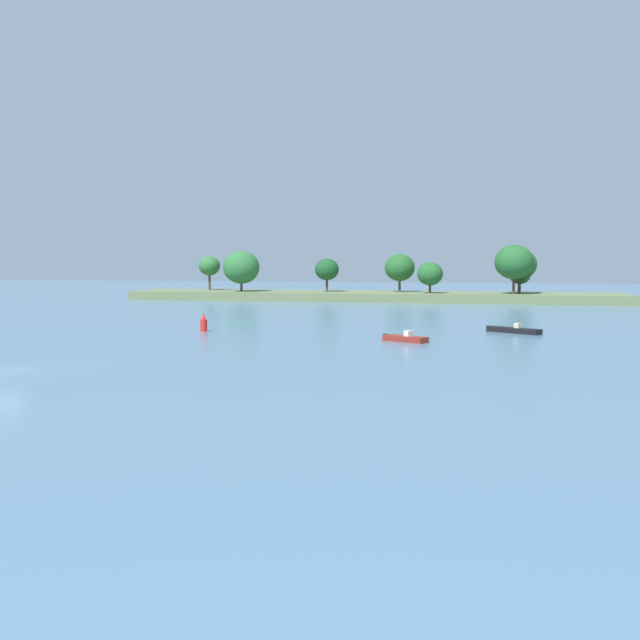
# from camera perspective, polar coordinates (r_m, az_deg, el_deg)

# --- Properties ---
(ground_plane) EXTENTS (400.00, 400.00, 0.00)m
(ground_plane) POSITION_cam_1_polar(r_m,az_deg,el_deg) (53.91, -22.58, -3.58)
(ground_plane) COLOR slate
(treeline_island) EXTENTS (87.42, 14.39, 9.81)m
(treeline_island) POSITION_cam_1_polar(r_m,az_deg,el_deg) (135.24, 4.53, 2.60)
(treeline_island) COLOR #66754C
(treeline_island) RESTS_ON ground
(small_motorboat) EXTENTS (4.29, 3.26, 1.02)m
(small_motorboat) POSITION_cam_1_polar(r_m,az_deg,el_deg) (68.05, 6.43, -1.39)
(small_motorboat) COLOR maroon
(small_motorboat) RESTS_ON ground
(fishing_skiff) EXTENTS (5.40, 4.27, 1.03)m
(fishing_skiff) POSITION_cam_1_polar(r_m,az_deg,el_deg) (78.01, 14.36, -0.74)
(fishing_skiff) COLOR black
(fishing_skiff) RESTS_ON ground
(channel_buoy_red) EXTENTS (0.70, 0.70, 1.90)m
(channel_buoy_red) POSITION_cam_1_polar(r_m,az_deg,el_deg) (78.21, -8.75, -0.25)
(channel_buoy_red) COLOR red
(channel_buoy_red) RESTS_ON ground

